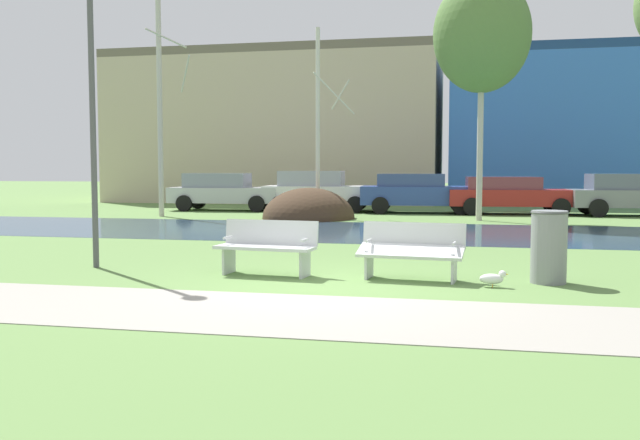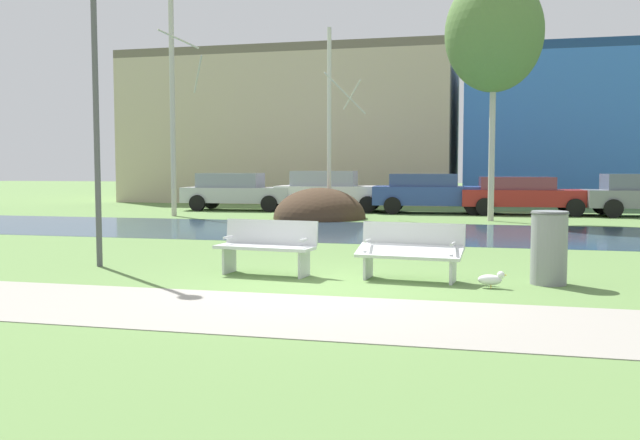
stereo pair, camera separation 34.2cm
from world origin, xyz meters
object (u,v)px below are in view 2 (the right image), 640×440
seagull (491,279)px  streetlamp (95,74)px  bench_right (410,250)px  parked_van_nearest_silver (237,191)px  parked_wagon_fourth_red (524,194)px  bench_left (267,245)px  parked_hatch_third_blue (431,192)px  parked_sedan_second_white (331,190)px  trash_bin (549,247)px

seagull → streetlamp: size_ratio=0.08×
bench_right → parked_van_nearest_silver: 18.19m
bench_right → parked_wagon_fourth_red: bearing=81.5°
bench_left → parked_hatch_third_blue: bearing=85.4°
streetlamp → parked_sedan_second_white: bearing=88.4°
bench_left → parked_van_nearest_silver: 17.19m
parked_wagon_fourth_red → streetlamp: bearing=-116.4°
bench_left → parked_van_nearest_silver: size_ratio=0.36×
trash_bin → parked_sedan_second_white: (-7.00, 16.14, 0.27)m
streetlamp → parked_hatch_third_blue: size_ratio=1.07×
bench_left → parked_wagon_fourth_red: 16.61m
bench_left → parked_sedan_second_white: (-2.68, 16.27, 0.36)m
parked_hatch_third_blue → parked_wagon_fourth_red: parked_hatch_third_blue is taller
streetlamp → parked_van_nearest_silver: bearing=102.2°
streetlamp → parked_wagon_fourth_red: (7.82, 15.73, -2.56)m
seagull → parked_van_nearest_silver: size_ratio=0.09×
bench_right → seagull: bearing=-19.6°
parked_wagon_fourth_red → bench_right: bearing=-98.5°
bench_left → seagull: 3.55m
bench_right → trash_bin: size_ratio=1.53×
trash_bin → parked_sedan_second_white: bearing=113.5°
trash_bin → streetlamp: 7.94m
streetlamp → parked_sedan_second_white: streetlamp is taller
parked_van_nearest_silver → parked_hatch_third_blue: parked_van_nearest_silver is taller
bench_right → parked_van_nearest_silver: bearing=119.0°
streetlamp → parked_sedan_second_white: (0.44, 16.06, -2.48)m
parked_sedan_second_white → parked_hatch_third_blue: size_ratio=1.00×
seagull → parked_hatch_third_blue: bearing=97.7°
parked_sedan_second_white → parked_wagon_fourth_red: (7.37, -0.34, -0.08)m
parked_hatch_third_blue → bench_right: bearing=-86.4°
bench_right → parked_van_nearest_silver: parked_van_nearest_silver is taller
trash_bin → streetlamp: (-7.45, 0.07, 2.75)m
bench_left → bench_right: size_ratio=1.00×
parked_van_nearest_silver → parked_wagon_fourth_red: 11.21m
bench_right → parked_sedan_second_white: bearing=107.0°
parked_van_nearest_silver → trash_bin: bearing=-55.5°
parked_van_nearest_silver → parked_hatch_third_blue: 7.81m
seagull → parked_hatch_third_blue: (-2.21, 16.36, 0.66)m
bench_right → parked_wagon_fourth_red: 16.11m
seagull → streetlamp: (-6.63, 0.63, 3.18)m
trash_bin → parked_van_nearest_silver: 19.14m
bench_left → parked_hatch_third_blue: (1.29, 15.93, 0.32)m
seagull → parked_wagon_fourth_red: bearing=85.9°
trash_bin → parked_wagon_fourth_red: 15.81m
parked_van_nearest_silver → parked_wagon_fourth_red: (11.21, 0.02, -0.04)m
streetlamp → parked_hatch_third_blue: streetlamp is taller
parked_hatch_third_blue → parked_wagon_fourth_red: bearing=-0.0°
parked_van_nearest_silver → parked_sedan_second_white: 3.85m
parked_van_nearest_silver → parked_hatch_third_blue: (7.81, 0.03, 0.01)m
seagull → parked_sedan_second_white: bearing=110.3°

